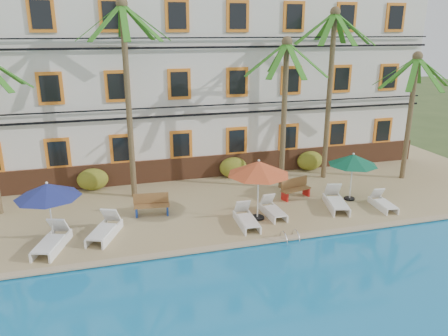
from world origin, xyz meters
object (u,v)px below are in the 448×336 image
object	(u,v)px
bench_right	(295,188)
umbrella_blue	(48,191)
lounger_b	(105,229)
palm_b	(127,77)
bench_left	(152,204)
umbrella_red	(259,168)
pool_ladder	(290,240)
palm_c	(285,94)
lounger_f	(383,202)
lounger_e	(336,201)
palm_e	(412,98)
lounger_c	(246,218)
palm_d	(331,74)
umbrella_green	(353,160)
lounger_d	(273,209)
lounger_a	(52,241)

from	to	relation	value
bench_right	umbrella_blue	bearing A→B (deg)	-171.08
lounger_b	palm_b	bearing A→B (deg)	70.22
palm_b	lounger_b	world-z (taller)	palm_b
lounger_b	bench_left	xyz separation A→B (m)	(1.99, 1.62, 0.16)
umbrella_red	lounger_b	distance (m)	6.48
lounger_b	pool_ladder	world-z (taller)	lounger_b
lounger_b	palm_c	bearing A→B (deg)	20.50
palm_c	lounger_f	bearing A→B (deg)	-48.10
palm_c	lounger_e	world-z (taller)	palm_c
palm_e	bench_left	bearing A→B (deg)	-174.81
lounger_c	lounger_e	size ratio (longest dim) A/B	0.87
bench_right	palm_d	bearing A→B (deg)	40.01
lounger_b	lounger_f	size ratio (longest dim) A/B	1.26
palm_c	umbrella_blue	bearing A→B (deg)	-163.45
lounger_c	lounger_e	distance (m)	4.45
palm_e	lounger_e	bearing A→B (deg)	-153.77
lounger_f	umbrella_green	bearing A→B (deg)	123.58
palm_e	umbrella_blue	xyz separation A→B (m)	(-17.33, -2.73, -2.24)
umbrella_green	lounger_d	distance (m)	4.53
lounger_f	pool_ladder	size ratio (longest dim) A/B	2.28
umbrella_blue	palm_c	bearing A→B (deg)	16.55
lounger_b	lounger_f	distance (m)	11.95
palm_d	lounger_a	xyz separation A→B (m)	(-13.30, -4.55, -5.16)
umbrella_blue	pool_ladder	xyz separation A→B (m)	(8.56, -2.30, -2.03)
lounger_c	bench_right	bearing A→B (deg)	35.47
palm_b	lounger_c	distance (m)	8.08
lounger_c	lounger_d	xyz separation A→B (m)	(1.39, 0.62, -0.02)
umbrella_red	lounger_c	bearing A→B (deg)	-144.27
lounger_a	lounger_f	distance (m)	13.80
umbrella_green	palm_b	bearing A→B (deg)	161.87
palm_c	lounger_c	size ratio (longest dim) A/B	3.83
umbrella_blue	lounger_c	world-z (taller)	umbrella_blue
bench_left	pool_ladder	bearing A→B (deg)	-38.97
lounger_f	bench_right	size ratio (longest dim) A/B	1.08
umbrella_green	lounger_f	distance (m)	2.29
umbrella_green	bench_right	xyz separation A→B (m)	(-2.38, 0.92, -1.45)
palm_e	umbrella_red	xyz separation A→B (m)	(-9.27, -2.86, -2.05)
palm_c	lounger_c	xyz separation A→B (m)	(-3.10, -3.72, -4.41)
umbrella_blue	lounger_b	bearing A→B (deg)	-3.35
palm_c	lounger_c	bearing A→B (deg)	-129.80
palm_c	lounger_b	bearing A→B (deg)	-159.50
umbrella_red	pool_ladder	distance (m)	3.14
umbrella_blue	bench_left	xyz separation A→B (m)	(3.85, 1.51, -1.56)
palm_e	umbrella_red	distance (m)	9.92
umbrella_red	bench_right	world-z (taller)	umbrella_red
lounger_d	bench_right	distance (m)	2.43
bench_left	umbrella_blue	bearing A→B (deg)	-158.60
lounger_b	bench_right	size ratio (longest dim) A/B	1.37
palm_d	palm_c	bearing A→B (deg)	-163.34
lounger_e	pool_ladder	xyz separation A→B (m)	(-3.24, -2.31, -0.32)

